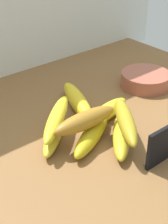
{
  "coord_description": "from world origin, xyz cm",
  "views": [
    {
      "loc": [
        -44.67,
        -53.99,
        50.44
      ],
      "look_at": [
        0.14,
        -0.36,
        8.0
      ],
      "focal_mm": 56.88,
      "sensor_mm": 36.0,
      "label": 1
    }
  ],
  "objects": [
    {
      "name": "banana_2",
      "position": [
        -1.54,
        -5.17,
        4.96
      ],
      "size": [
        17.91,
        11.93,
        3.92
      ],
      "primitive_type": "ellipsoid",
      "rotation": [
        0.0,
        0.0,
        3.63
      ],
      "color": "gold",
      "rests_on": "counter_top"
    },
    {
      "name": "banana_7",
      "position": [
        4.15,
        -9.74,
        8.64
      ],
      "size": [
        13.99,
        17.74,
        3.57
      ],
      "primitive_type": "ellipsoid",
      "rotation": [
        0.0,
        0.0,
        4.1
      ],
      "color": "#A9901F",
      "rests_on": "banana_3"
    },
    {
      "name": "banana_1",
      "position": [
        7.91,
        -0.34,
        4.95
      ],
      "size": [
        15.98,
        6.72,
        3.9
      ],
      "primitive_type": "ellipsoid",
      "rotation": [
        0.0,
        0.0,
        3.33
      ],
      "color": "yellow",
      "rests_on": "counter_top"
    },
    {
      "name": "banana_6",
      "position": [
        -2.9,
        -4.36,
        8.94
      ],
      "size": [
        16.39,
        4.43,
        4.04
      ],
      "primitive_type": "ellipsoid",
      "rotation": [
        0.0,
        0.0,
        3.12
      ],
      "color": "#A47123",
      "rests_on": "banana_2"
    },
    {
      "name": "counter_top",
      "position": [
        0.0,
        0.0,
        1.5
      ],
      "size": [
        110.0,
        76.0,
        3.0
      ],
      "primitive_type": "cube",
      "color": "brown",
      "rests_on": "ground"
    },
    {
      "name": "banana_0",
      "position": [
        5.49,
        8.69,
        5.08
      ],
      "size": [
        11.3,
        20.71,
        4.17
      ],
      "primitive_type": "ellipsoid",
      "rotation": [
        0.0,
        0.0,
        4.34
      ],
      "color": "yellow",
      "rests_on": "counter_top"
    },
    {
      "name": "banana_5",
      "position": [
        -6.36,
        1.48,
        8.07
      ],
      "size": [
        17.25,
        15.83,
        3.43
      ],
      "primitive_type": "ellipsoid",
      "rotation": [
        0.0,
        0.0,
        3.87
      ],
      "color": "yellow",
      "rests_on": "banana_4"
    },
    {
      "name": "banana_3",
      "position": [
        3.52,
        -9.37,
        4.93
      ],
      "size": [
        15.88,
        15.72,
        3.86
      ],
      "primitive_type": "ellipsoid",
      "rotation": [
        0.0,
        0.0,
        3.92
      ],
      "color": "gold",
      "rests_on": "counter_top"
    },
    {
      "name": "fruit_bowl",
      "position": [
        28.55,
        5.84,
        5.08
      ],
      "size": [
        14.23,
        14.23,
        4.17
      ],
      "primitive_type": "cylinder",
      "color": "#A45742",
      "rests_on": "counter_top"
    },
    {
      "name": "banana_4",
      "position": [
        -7.75,
        0.67,
        4.68
      ],
      "size": [
        14.57,
        13.72,
        3.35
      ],
      "primitive_type": "ellipsoid",
      "rotation": [
        0.0,
        0.0,
        3.88
      ],
      "color": "yellow",
      "rests_on": "counter_top"
    },
    {
      "name": "chalkboard_sign",
      "position": [
        6.01,
        -19.53,
        6.86
      ],
      "size": [
        11.0,
        1.8,
        8.4
      ],
      "color": "black",
      "rests_on": "counter_top"
    }
  ]
}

